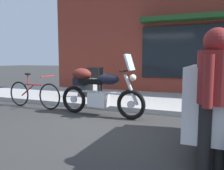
# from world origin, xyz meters

# --- Properties ---
(ground_plane) EXTENTS (80.00, 80.00, 0.00)m
(ground_plane) POSITION_xyz_m (0.00, 0.00, 0.00)
(ground_plane) COLOR #2E2E2E
(touring_motorcycle) EXTENTS (2.13, 0.75, 1.40)m
(touring_motorcycle) POSITION_xyz_m (-0.49, 0.50, 0.61)
(touring_motorcycle) COLOR black
(touring_motorcycle) RESTS_ON ground_plane
(parked_bicycle) EXTENTS (1.76, 0.48, 0.93)m
(parked_bicycle) POSITION_xyz_m (-2.41, 0.60, 0.37)
(parked_bicycle) COLOR black
(parked_bicycle) RESTS_ON ground_plane
(pedestrian_walking) EXTENTS (0.48, 0.54, 1.61)m
(pedestrian_walking) POSITION_xyz_m (1.91, -1.53, 1.01)
(pedestrian_walking) COLOR black
(pedestrian_walking) RESTS_ON ground_plane
(sandwich_board_sign) EXTENTS (0.55, 0.41, 0.92)m
(sandwich_board_sign) POSITION_xyz_m (-1.41, 2.18, 0.58)
(sandwich_board_sign) COLOR black
(sandwich_board_sign) RESTS_ON sidewalk_curb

